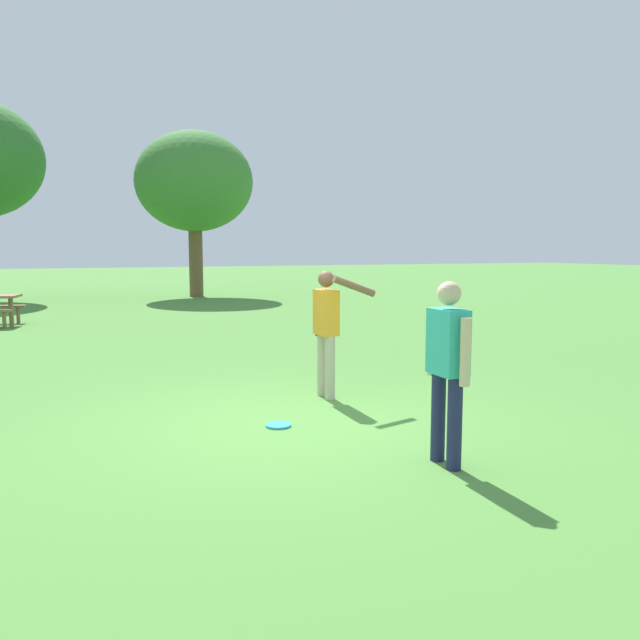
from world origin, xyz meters
TOP-DOWN VIEW (x-y plane):
  - ground_plane at (0.00, 0.00)m, footprint 120.00×120.00m
  - person_thrower at (0.97, 1.01)m, footprint 0.67×0.62m
  - person_catcher at (0.89, -1.76)m, footprint 0.23×0.61m
  - frisbee at (-0.07, -0.02)m, footprint 0.28×0.28m
  - tree_far_right at (3.24, 18.86)m, footprint 4.61×4.61m

SIDE VIEW (x-z plane):
  - ground_plane at x=0.00m, z-range 0.00..0.00m
  - frisbee at x=-0.07m, z-range 0.00..0.03m
  - person_catcher at x=0.89m, z-range 0.12..1.76m
  - person_thrower at x=0.97m, z-range 0.14..1.78m
  - tree_far_right at x=3.24m, z-range 1.26..7.76m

